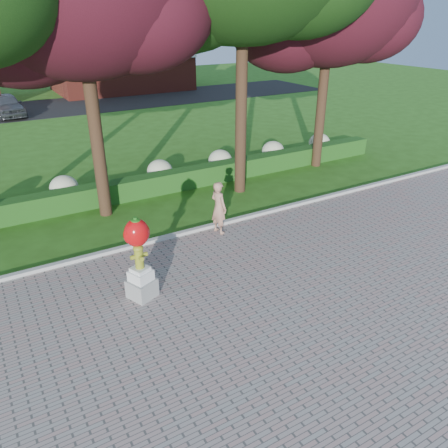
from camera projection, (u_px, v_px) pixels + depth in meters
ground at (239, 275)px, 12.33m from camera, size 100.00×100.00×0.00m
walkway at (339, 362)px, 9.21m from camera, size 40.00×14.00×0.04m
curb at (191, 231)px, 14.63m from camera, size 40.00×0.18×0.15m
lawn_hedge at (147, 186)px, 17.59m from camera, size 24.00×0.70×0.80m
hydrangea_row at (150, 173)px, 18.57m from camera, size 20.10×1.10×0.99m
street at (49, 108)px, 34.09m from camera, size 50.00×8.00×0.02m
building_right at (119, 54)px, 41.00m from camera, size 12.00×8.00×6.40m
tree_far_right at (328, 5)px, 18.23m from camera, size 7.88×6.72×10.21m
hydrant_sculpture at (139, 256)px, 10.82m from camera, size 0.80×0.80×2.26m
woman at (219, 208)px, 14.29m from camera, size 0.55×0.72×1.79m
parked_car at (7, 105)px, 31.03m from camera, size 2.29×4.72×1.55m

